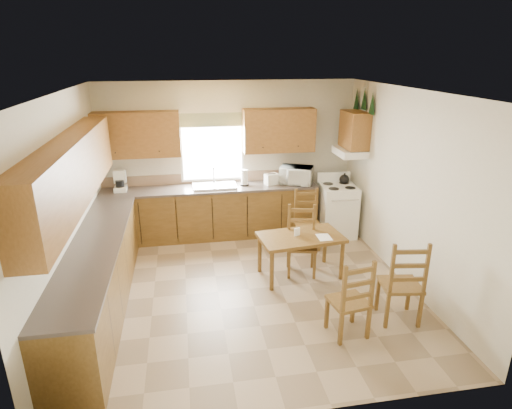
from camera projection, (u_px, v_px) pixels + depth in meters
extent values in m
plane|color=#947D5E|center=(249.00, 289.00, 6.02)|extent=(4.50, 4.50, 0.00)
plane|color=olive|center=(248.00, 92.00, 5.11)|extent=(4.50, 4.50, 0.00)
plane|color=beige|center=(66.00, 209.00, 5.21)|extent=(4.50, 4.50, 0.00)
plane|color=beige|center=(409.00, 189.00, 5.93)|extent=(4.50, 4.50, 0.00)
plane|color=beige|center=(229.00, 158.00, 7.65)|extent=(4.50, 4.50, 0.00)
plane|color=beige|center=(291.00, 286.00, 3.48)|extent=(4.50, 4.50, 0.00)
cube|color=brown|center=(211.00, 213.00, 7.62)|extent=(3.75, 0.60, 0.88)
cube|color=brown|center=(99.00, 278.00, 5.42)|extent=(0.60, 3.60, 0.88)
cube|color=#4A403A|center=(210.00, 188.00, 7.47)|extent=(3.75, 0.63, 0.04)
cube|color=#4A403A|center=(95.00, 245.00, 5.27)|extent=(0.63, 3.60, 0.04)
cube|color=#886B51|center=(209.00, 178.00, 7.70)|extent=(3.75, 0.01, 0.18)
cube|color=brown|center=(137.00, 135.00, 7.08)|extent=(1.41, 0.33, 0.75)
cube|color=brown|center=(279.00, 130.00, 7.47)|extent=(1.25, 0.33, 0.75)
cube|color=brown|center=(72.00, 171.00, 4.92)|extent=(0.33, 3.60, 0.75)
cube|color=brown|center=(354.00, 130.00, 7.25)|extent=(0.33, 0.62, 0.62)
cube|color=white|center=(350.00, 152.00, 7.37)|extent=(0.44, 0.62, 0.12)
cube|color=white|center=(212.00, 148.00, 7.51)|extent=(1.13, 0.02, 1.18)
cube|color=white|center=(212.00, 148.00, 7.51)|extent=(1.05, 0.01, 1.10)
cube|color=#3D582B|center=(211.00, 120.00, 7.31)|extent=(1.19, 0.01, 0.24)
cube|color=silver|center=(215.00, 186.00, 7.47)|extent=(0.75, 0.45, 0.04)
cone|color=black|center=(372.00, 103.00, 6.81)|extent=(0.22, 0.22, 0.36)
cone|color=black|center=(364.00, 98.00, 7.09)|extent=(0.22, 0.22, 0.36)
cone|color=black|center=(357.00, 99.00, 7.40)|extent=(0.22, 0.22, 0.36)
cube|color=white|center=(337.00, 211.00, 7.68)|extent=(0.65, 0.67, 0.90)
cube|color=white|center=(120.00, 180.00, 7.20)|extent=(0.30, 0.33, 0.38)
cylinder|color=white|center=(244.00, 178.00, 7.53)|extent=(0.15, 0.15, 0.28)
cube|color=white|center=(272.00, 179.00, 7.60)|extent=(0.27, 0.22, 0.19)
imported|color=white|center=(296.00, 175.00, 7.62)|extent=(0.63, 0.56, 0.31)
cube|color=brown|center=(300.00, 256.00, 6.29)|extent=(1.27, 0.82, 0.64)
cube|color=brown|center=(349.00, 296.00, 4.92)|extent=(0.47, 0.46, 0.99)
cube|color=brown|center=(401.00, 279.00, 5.18)|extent=(0.52, 0.50, 1.10)
cube|color=brown|center=(302.00, 242.00, 6.30)|extent=(0.51, 0.49, 1.02)
cube|color=brown|center=(307.00, 220.00, 7.15)|extent=(0.45, 0.43, 0.99)
cube|color=white|center=(324.00, 237.00, 6.13)|extent=(0.19, 0.25, 0.00)
cube|color=white|center=(297.00, 232.00, 6.17)|extent=(0.09, 0.05, 0.12)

